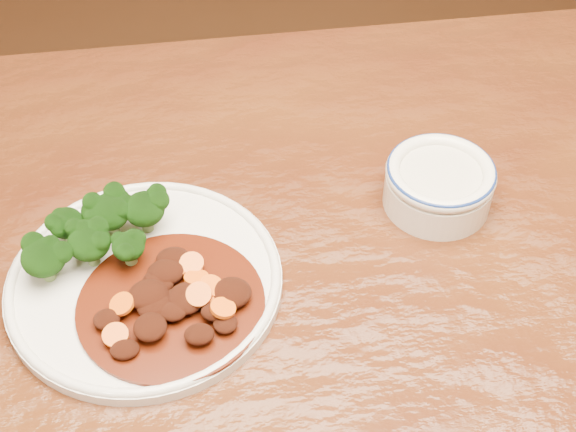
{
  "coord_description": "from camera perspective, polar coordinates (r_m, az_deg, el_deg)",
  "views": [
    {
      "loc": [
        -0.13,
        -0.53,
        1.39
      ],
      "look_at": [
        -0.09,
        0.07,
        0.77
      ],
      "focal_mm": 50.0,
      "sensor_mm": 36.0,
      "label": 1
    }
  ],
  "objects": [
    {
      "name": "mince_stew",
      "position": [
        0.79,
        -8.03,
        -5.95
      ],
      "size": [
        0.19,
        0.19,
        0.03
      ],
      "color": "#451707",
      "rests_on": "dinner_plate"
    },
    {
      "name": "dinner_plate",
      "position": [
        0.83,
        -10.16,
        -4.53
      ],
      "size": [
        0.28,
        0.28,
        0.02
      ],
      "rotation": [
        0.0,
        0.0,
        0.35
      ],
      "color": "silver",
      "rests_on": "dining_table"
    },
    {
      "name": "dip_bowl",
      "position": [
        0.9,
        10.69,
        2.32
      ],
      "size": [
        0.12,
        0.12,
        0.05
      ],
      "rotation": [
        0.0,
        0.0,
        -0.36
      ],
      "color": "silver",
      "rests_on": "dining_table"
    },
    {
      "name": "dining_table",
      "position": [
        0.9,
        6.03,
        -7.14
      ],
      "size": [
        1.56,
        1.0,
        0.75
      ],
      "rotation": [
        0.0,
        0.0,
        0.07
      ],
      "color": "#4D260D",
      "rests_on": "ground"
    },
    {
      "name": "broccoli_florets",
      "position": [
        0.84,
        -13.39,
        -0.85
      ],
      "size": [
        0.14,
        0.1,
        0.05
      ],
      "color": "#688B48",
      "rests_on": "dinner_plate"
    }
  ]
}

